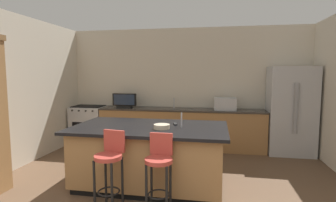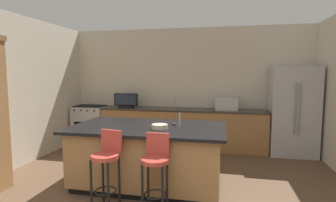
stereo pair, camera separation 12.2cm
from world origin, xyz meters
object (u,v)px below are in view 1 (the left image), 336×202
at_px(microwave, 225,104).
at_px(tv_remote, 175,124).
at_px(tv_monitor, 124,101).
at_px(cell_phone, 159,124).
at_px(kitchen_island, 150,155).
at_px(bar_stool_left, 110,163).
at_px(fruit_bowl, 162,127).
at_px(bar_stool_right, 159,166).
at_px(refrigerator, 291,111).
at_px(range_oven, 89,125).

bearing_deg(microwave, tv_remote, -112.74).
relative_size(tv_monitor, tv_remote, 3.38).
bearing_deg(tv_remote, cell_phone, 163.45).
height_order(tv_monitor, tv_remote, tv_monitor).
bearing_deg(kitchen_island, microwave, 61.25).
height_order(bar_stool_left, tv_remote, bar_stool_left).
xyz_separation_m(kitchen_island, fruit_bowl, (0.22, -0.15, 0.48)).
xyz_separation_m(bar_stool_left, bar_stool_right, (0.62, 0.05, -0.02)).
distance_m(tv_monitor, tv_remote, 2.43).
bearing_deg(cell_phone, refrigerator, 44.82).
bearing_deg(bar_stool_right, microwave, 74.01).
height_order(refrigerator, microwave, refrigerator).
height_order(refrigerator, range_oven, refrigerator).
height_order(kitchen_island, cell_phone, cell_phone).
xyz_separation_m(range_oven, cell_phone, (2.19, -1.95, 0.46)).
height_order(kitchen_island, tv_monitor, tv_monitor).
xyz_separation_m(microwave, fruit_bowl, (-0.96, -2.30, -0.09)).
xyz_separation_m(range_oven, bar_stool_left, (1.78, -2.97, 0.14)).
distance_m(range_oven, bar_stool_right, 3.78).
xyz_separation_m(kitchen_island, refrigerator, (2.54, 2.11, 0.46)).
bearing_deg(refrigerator, kitchen_island, -140.29).
distance_m(refrigerator, fruit_bowl, 3.24).
height_order(microwave, bar_stool_right, microwave).
xyz_separation_m(range_oven, microwave, (3.27, 0.00, 0.58)).
distance_m(microwave, fruit_bowl, 2.50).
bearing_deg(cell_phone, tv_remote, 5.96).
distance_m(tv_monitor, bar_stool_left, 3.07).
bearing_deg(tv_remote, fruit_bowl, -128.15).
height_order(range_oven, tv_monitor, tv_monitor).
bearing_deg(microwave, cell_phone, -118.95).
distance_m(range_oven, cell_phone, 2.97).
xyz_separation_m(kitchen_island, microwave, (1.18, 2.15, 0.57)).
bearing_deg(tv_monitor, tv_remote, -51.60).
bearing_deg(microwave, refrigerator, -1.71).
relative_size(microwave, fruit_bowl, 2.07).
bearing_deg(microwave, tv_monitor, -178.72).
xyz_separation_m(refrigerator, bar_stool_right, (-2.23, -2.88, -0.34)).
relative_size(refrigerator, bar_stool_left, 1.86).
bearing_deg(fruit_bowl, microwave, 67.31).
bearing_deg(fruit_bowl, bar_stool_left, -128.03).
bearing_deg(kitchen_island, bar_stool_left, -110.43).
height_order(microwave, fruit_bowl, microwave).
bearing_deg(tv_monitor, microwave, 1.28).
distance_m(kitchen_island, microwave, 2.52).
xyz_separation_m(fruit_bowl, cell_phone, (-0.12, 0.35, -0.03)).
relative_size(kitchen_island, tv_remote, 13.60).
height_order(bar_stool_left, bar_stool_right, bar_stool_left).
height_order(refrigerator, bar_stool_right, refrigerator).
relative_size(kitchen_island, microwave, 4.82).
distance_m(microwave, bar_stool_right, 3.08).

